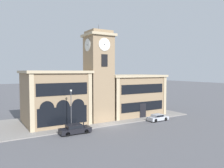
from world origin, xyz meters
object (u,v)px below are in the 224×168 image
object	(u,v)px
street_lamp	(71,104)
bollard	(84,125)
parked_car_near	(75,129)
parked_car_mid	(158,117)

from	to	relation	value
street_lamp	bollard	distance (m)	4.25
parked_car_near	street_lamp	bearing A→B (deg)	89.91
parked_car_mid	street_lamp	size ratio (longest dim) A/B	0.63
parked_car_near	street_lamp	size ratio (longest dim) A/B	0.73
parked_car_mid	bollard	world-z (taller)	parked_car_mid
parked_car_mid	street_lamp	world-z (taller)	street_lamp
parked_car_near	bollard	distance (m)	2.76
parked_car_mid	parked_car_near	bearing A→B (deg)	-179.50
parked_car_near	street_lamp	distance (m)	3.90
parked_car_near	parked_car_mid	bearing A→B (deg)	0.50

